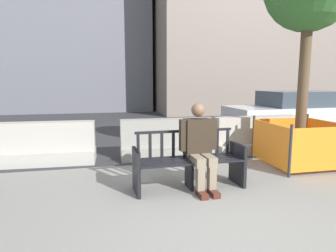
% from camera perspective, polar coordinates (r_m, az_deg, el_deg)
% --- Properties ---
extents(ground_plane, '(200.00, 200.00, 0.00)m').
position_cam_1_polar(ground_plane, '(3.75, 12.68, -17.73)').
color(ground_plane, gray).
extents(street_asphalt, '(120.00, 12.00, 0.01)m').
position_cam_1_polar(street_asphalt, '(11.93, -5.34, 0.73)').
color(street_asphalt, '#333335').
rests_on(street_asphalt, ground).
extents(street_bench, '(1.71, 0.59, 0.88)m').
position_cam_1_polar(street_bench, '(4.66, 3.96, -7.00)').
color(street_bench, black).
rests_on(street_bench, ground).
extents(seated_person, '(0.58, 0.73, 1.31)m').
position_cam_1_polar(seated_person, '(4.59, 6.02, -3.51)').
color(seated_person, '#2D2319').
rests_on(seated_person, ground).
extents(jersey_barrier_centre, '(2.01, 0.72, 0.84)m').
position_cam_1_polar(jersey_barrier_centre, '(6.48, -0.14, -3.01)').
color(jersey_barrier_centre, gray).
rests_on(jersey_barrier_centre, ground).
extents(jersey_barrier_left, '(2.03, 0.76, 0.84)m').
position_cam_1_polar(jersey_barrier_left, '(6.48, -22.60, -3.68)').
color(jersey_barrier_left, '#ADA89E').
rests_on(jersey_barrier_left, ground).
extents(jersey_barrier_right, '(2.02, 0.76, 0.84)m').
position_cam_1_polar(jersey_barrier_right, '(7.22, 16.42, -2.14)').
color(jersey_barrier_right, '#ADA89E').
rests_on(jersey_barrier_right, ground).
extents(construction_fence, '(1.33, 1.33, 0.93)m').
position_cam_1_polar(construction_fence, '(6.39, 23.73, -2.81)').
color(construction_fence, '#2D2D33').
rests_on(construction_fence, ground).
extents(car_sedan_mid, '(4.44, 1.97, 1.31)m').
position_cam_1_polar(car_sedan_mid, '(10.62, 23.03, 2.70)').
color(car_sedan_mid, silver).
rests_on(car_sedan_mid, ground).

